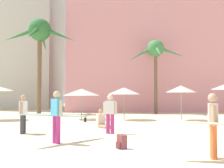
# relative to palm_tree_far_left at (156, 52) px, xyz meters

# --- Properties ---
(ground) EXTENTS (120.00, 120.00, 0.00)m
(ground) POSITION_rel_palm_tree_far_left_xyz_m (-4.00, -19.63, -5.73)
(ground) COLOR beige
(hotel_pink) EXTENTS (22.58, 10.66, 13.14)m
(hotel_pink) POSITION_rel_palm_tree_far_left_xyz_m (2.55, 7.00, 0.84)
(hotel_pink) COLOR pink
(hotel_pink) RESTS_ON ground
(palm_tree_far_left) EXTENTS (5.29, 5.35, 6.89)m
(palm_tree_far_left) POSITION_rel_palm_tree_far_left_xyz_m (0.00, 0.00, 0.00)
(palm_tree_far_left) COLOR brown
(palm_tree_far_left) RESTS_ON ground
(palm_tree_left) EXTENTS (7.13, 6.90, 8.93)m
(palm_tree_left) POSITION_rel_palm_tree_far_left_xyz_m (-10.90, 0.16, 1.65)
(palm_tree_left) COLOR brown
(palm_tree_left) RESTS_ON ground
(cafe_umbrella_0) EXTENTS (2.53, 2.53, 2.10)m
(cafe_umbrella_0) POSITION_rel_palm_tree_far_left_xyz_m (-6.23, -6.70, -3.86)
(cafe_umbrella_0) COLOR gray
(cafe_umbrella_0) RESTS_ON ground
(cafe_umbrella_2) EXTENTS (2.06, 2.06, 2.30)m
(cafe_umbrella_2) POSITION_rel_palm_tree_far_left_xyz_m (0.50, -7.45, -3.66)
(cafe_umbrella_2) COLOR gray
(cafe_umbrella_2) RESTS_ON ground
(cafe_umbrella_4) EXTENTS (2.21, 2.21, 2.17)m
(cafe_umbrella_4) POSITION_rel_palm_tree_far_left_xyz_m (-3.30, -7.18, -3.79)
(cafe_umbrella_4) COLOR gray
(cafe_umbrella_4) RESTS_ON ground
(beach_towel) EXTENTS (1.70, 1.08, 0.01)m
(beach_towel) POSITION_rel_palm_tree_far_left_xyz_m (-3.23, -18.11, -5.72)
(beach_towel) COLOR white
(beach_towel) RESTS_ON ground
(backpack) EXTENTS (0.33, 0.35, 0.42)m
(backpack) POSITION_rel_palm_tree_far_left_xyz_m (-3.89, -18.00, -5.53)
(backpack) COLOR brown
(backpack) RESTS_ON ground
(person_far_right) EXTENTS (2.94, 1.01, 1.64)m
(person_far_right) POSITION_rel_palm_tree_far_left_xyz_m (-1.64, -19.38, -4.83)
(person_far_right) COLOR orange
(person_far_right) RESTS_ON ground
(person_near_left) EXTENTS (2.39, 2.52, 1.74)m
(person_near_left) POSITION_rel_palm_tree_far_left_xyz_m (-6.01, -16.81, -4.80)
(person_near_left) COLOR #B7337F
(person_near_left) RESTS_ON ground
(person_mid_left) EXTENTS (0.78, 0.95, 0.92)m
(person_mid_left) POSITION_rel_palm_tree_far_left_xyz_m (-4.64, -12.04, -5.40)
(person_mid_left) COLOR tan
(person_mid_left) RESTS_ON ground
(person_far_left) EXTENTS (0.60, 0.34, 1.64)m
(person_far_left) POSITION_rel_palm_tree_far_left_xyz_m (-4.23, -14.43, -4.83)
(person_far_left) COLOR #B7337F
(person_far_left) RESTS_ON ground
(person_mid_center) EXTENTS (0.26, 0.61, 1.63)m
(person_mid_center) POSITION_rel_palm_tree_far_left_xyz_m (-7.88, -14.45, -4.84)
(person_mid_center) COLOR #3D3D42
(person_mid_center) RESTS_ON ground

